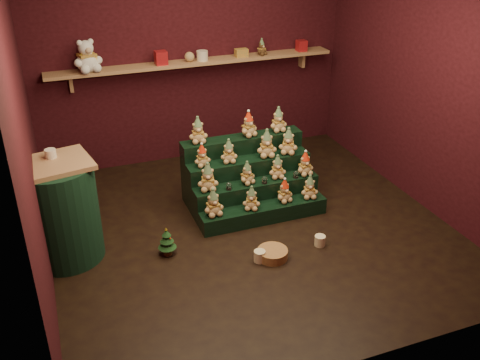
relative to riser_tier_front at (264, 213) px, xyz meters
name	(u,v)px	position (x,y,z in m)	size (l,w,h in m)	color
ground	(251,228)	(-0.19, -0.09, -0.09)	(4.00, 4.00, 0.00)	black
back_wall	(191,51)	(-0.19, 1.96, 1.31)	(4.00, 0.10, 2.80)	black
front_wall	(375,203)	(-0.19, -2.14, 1.31)	(4.00, 0.10, 2.80)	black
left_wall	(18,130)	(-2.24, -0.09, 1.31)	(0.10, 4.00, 2.80)	black
right_wall	(432,79)	(1.86, -0.09, 1.31)	(0.10, 4.00, 2.80)	black
back_shelf	(196,63)	(-0.19, 1.78, 1.20)	(3.60, 0.26, 0.24)	#A77B53
riser_tier_front	(264,213)	(0.00, 0.00, 0.00)	(1.40, 0.22, 0.18)	black
riser_tier_midfront	(256,196)	(0.00, 0.22, 0.09)	(1.40, 0.22, 0.36)	black
riser_tier_midback	(249,181)	(0.00, 0.44, 0.18)	(1.40, 0.22, 0.54)	black
riser_tier_back	(242,165)	(0.00, 0.66, 0.27)	(1.40, 0.22, 0.72)	black
teddy_0	(213,202)	(-0.56, 0.02, 0.24)	(0.21, 0.19, 0.29)	tan
teddy_1	(252,198)	(-0.15, -0.01, 0.22)	(0.18, 0.17, 0.26)	tan
teddy_2	(284,191)	(0.24, 0.02, 0.22)	(0.18, 0.17, 0.26)	tan
teddy_3	(310,187)	(0.53, 0.00, 0.22)	(0.19, 0.17, 0.26)	tan
teddy_4	(208,177)	(-0.54, 0.23, 0.42)	(0.22, 0.20, 0.30)	tan
teddy_5	(247,173)	(-0.11, 0.23, 0.39)	(0.18, 0.16, 0.25)	tan
teddy_6	(277,167)	(0.25, 0.24, 0.40)	(0.19, 0.17, 0.26)	tan
teddy_7	(305,163)	(0.57, 0.20, 0.40)	(0.19, 0.17, 0.27)	tan
teddy_8	(202,155)	(-0.53, 0.45, 0.57)	(0.18, 0.16, 0.25)	tan
teddy_9	(229,151)	(-0.24, 0.44, 0.58)	(0.18, 0.17, 0.26)	tan
teddy_10	(267,143)	(0.21, 0.44, 0.60)	(0.22, 0.20, 0.31)	tan
teddy_11	(288,141)	(0.47, 0.43, 0.60)	(0.21, 0.19, 0.29)	tan
teddy_12	(198,130)	(-0.51, 0.68, 0.77)	(0.20, 0.18, 0.29)	tan
teddy_13	(248,124)	(0.07, 0.65, 0.77)	(0.20, 0.18, 0.28)	tan
teddy_14	(278,119)	(0.44, 0.67, 0.77)	(0.20, 0.18, 0.28)	tan
snow_globe_a	(229,186)	(-0.34, 0.16, 0.31)	(0.06, 0.06, 0.08)	black
snow_globe_b	(264,180)	(0.07, 0.16, 0.31)	(0.06, 0.06, 0.08)	black
snow_globe_c	(296,174)	(0.44, 0.16, 0.31)	(0.06, 0.06, 0.08)	black
side_table	(61,212)	(-2.03, 0.07, 0.41)	(0.75, 0.70, 1.01)	#A77B53
table_ornament	(50,154)	(-2.03, 0.17, 0.96)	(0.10, 0.10, 0.08)	beige
mini_christmas_tree	(167,241)	(-1.12, -0.25, 0.06)	(0.18, 0.18, 0.30)	#4B341A
mug_left	(260,256)	(-0.32, -0.67, -0.03)	(0.11, 0.11, 0.11)	beige
mug_right	(320,241)	(0.34, -0.64, -0.04)	(0.11, 0.11, 0.11)	beige
wicker_basket	(273,254)	(-0.19, -0.67, -0.04)	(0.29, 0.29, 0.09)	#A56E42
white_bear	(86,52)	(-1.48, 1.75, 1.46)	(0.33, 0.30, 0.46)	white
brown_bear	(262,47)	(0.68, 1.75, 1.33)	(0.14, 0.13, 0.20)	#452A17
gift_tin_red_a	(161,58)	(-0.62, 1.76, 1.31)	(0.14, 0.14, 0.16)	#B11B20
gift_tin_cream	(202,56)	(-0.11, 1.76, 1.29)	(0.14, 0.14, 0.12)	beige
gift_tin_red_b	(301,46)	(1.25, 1.76, 1.30)	(0.12, 0.12, 0.14)	#B11B20
shelf_plush_ball	(189,57)	(-0.27, 1.76, 1.29)	(0.12, 0.12, 0.12)	tan
scarf_gift_box	(241,53)	(0.41, 1.76, 1.28)	(0.16, 0.10, 0.10)	orange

